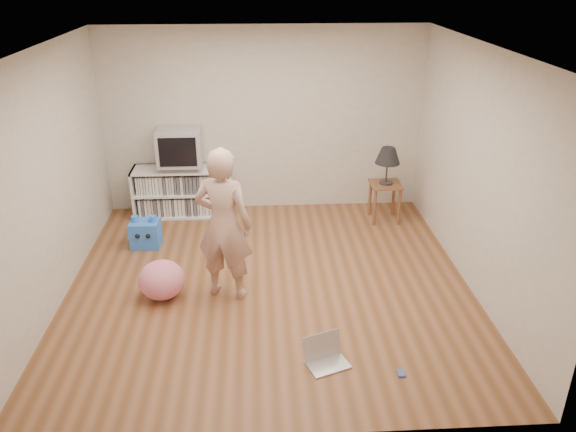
# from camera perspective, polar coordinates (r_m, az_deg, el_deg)

# --- Properties ---
(ground) EXTENTS (4.50, 4.50, 0.00)m
(ground) POSITION_cam_1_polar(r_m,az_deg,el_deg) (6.44, -1.90, -6.91)
(ground) COLOR brown
(ground) RESTS_ON ground
(walls) EXTENTS (4.52, 4.52, 2.60)m
(walls) POSITION_cam_1_polar(r_m,az_deg,el_deg) (5.87, -2.07, 3.99)
(walls) COLOR #BEB4A7
(walls) RESTS_ON ground
(ceiling) EXTENTS (4.50, 4.50, 0.01)m
(ceiling) POSITION_cam_1_polar(r_m,az_deg,el_deg) (5.54, -2.28, 16.67)
(ceiling) COLOR white
(ceiling) RESTS_ON walls
(media_unit) EXTENTS (1.40, 0.45, 0.70)m
(media_unit) POSITION_cam_1_polar(r_m,az_deg,el_deg) (8.17, -10.54, 2.52)
(media_unit) COLOR white
(media_unit) RESTS_ON ground
(dvd_deck) EXTENTS (0.45, 0.35, 0.07)m
(dvd_deck) POSITION_cam_1_polar(r_m,az_deg,el_deg) (8.03, -10.77, 5.03)
(dvd_deck) COLOR gray
(dvd_deck) RESTS_ON media_unit
(crt_tv) EXTENTS (0.60, 0.53, 0.50)m
(crt_tv) POSITION_cam_1_polar(r_m,az_deg,el_deg) (7.93, -10.93, 6.96)
(crt_tv) COLOR #A1A1A6
(crt_tv) RESTS_ON dvd_deck
(side_table) EXTENTS (0.42, 0.42, 0.55)m
(side_table) POSITION_cam_1_polar(r_m,az_deg,el_deg) (7.93, 9.84, 2.38)
(side_table) COLOR brown
(side_table) RESTS_ON ground
(table_lamp) EXTENTS (0.34, 0.34, 0.52)m
(table_lamp) POSITION_cam_1_polar(r_m,az_deg,el_deg) (7.75, 10.11, 5.98)
(table_lamp) COLOR #333333
(table_lamp) RESTS_ON side_table
(person) EXTENTS (0.71, 0.57, 1.69)m
(person) POSITION_cam_1_polar(r_m,az_deg,el_deg) (5.89, -6.55, -0.89)
(person) COLOR tan
(person) RESTS_ON ground
(laptop) EXTENTS (0.45, 0.40, 0.25)m
(laptop) POSITION_cam_1_polar(r_m,az_deg,el_deg) (5.29, 3.77, -13.94)
(laptop) COLOR silver
(laptop) RESTS_ON ground
(playing_cards) EXTENTS (0.07, 0.09, 0.02)m
(playing_cards) POSITION_cam_1_polar(r_m,az_deg,el_deg) (5.28, 11.41, -15.40)
(playing_cards) COLOR #435FB3
(playing_cards) RESTS_ON ground
(plush_blue) EXTENTS (0.37, 0.33, 0.42)m
(plush_blue) POSITION_cam_1_polar(r_m,az_deg,el_deg) (7.40, -14.28, -1.71)
(plush_blue) COLOR blue
(plush_blue) RESTS_ON ground
(plush_pink) EXTENTS (0.64, 0.64, 0.42)m
(plush_pink) POSITION_cam_1_polar(r_m,az_deg,el_deg) (6.25, -12.72, -6.35)
(plush_pink) COLOR pink
(plush_pink) RESTS_ON ground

